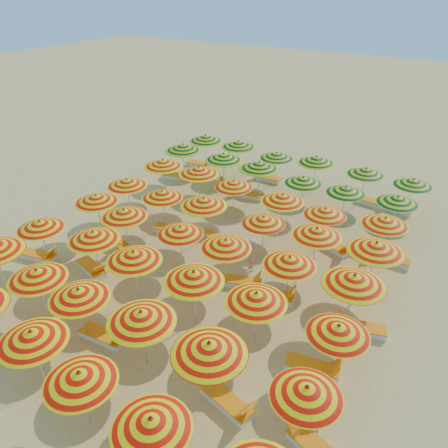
{
  "coord_description": "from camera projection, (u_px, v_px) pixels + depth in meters",
  "views": [
    {
      "loc": [
        8.45,
        -13.55,
        11.01
      ],
      "look_at": [
        0.0,
        0.5,
        1.6
      ],
      "focal_mm": 35.0,
      "sensor_mm": 36.0,
      "label": 1
    }
  ],
  "objects": [
    {
      "name": "umbrella_19",
      "position": [
        124.0,
        213.0,
        19.07
      ],
      "size": [
        2.11,
        2.11,
        2.19
      ],
      "color": "silver",
      "rests_on": "ground"
    },
    {
      "name": "lounger_9",
      "position": [
        135.0,
        252.0,
        19.63
      ],
      "size": [
        1.82,
        0.94,
        0.69
      ],
      "rotation": [
        0.0,
        0.0,
        3.36
      ],
      "color": "white",
      "rests_on": "ground"
    },
    {
      "name": "umbrella_21",
      "position": [
        226.0,
        244.0,
        16.92
      ],
      "size": [
        2.61,
        2.61,
        2.18
      ],
      "color": "silver",
      "rests_on": "ground"
    },
    {
      "name": "umbrella_20",
      "position": [
        180.0,
        230.0,
        18.04
      ],
      "size": [
        2.19,
        2.19,
        2.06
      ],
      "color": "silver",
      "rests_on": "ground"
    },
    {
      "name": "umbrella_41",
      "position": [
        398.0,
        200.0,
        20.44
      ],
      "size": [
        2.22,
        2.22,
        2.07
      ],
      "color": "silver",
      "rests_on": "ground"
    },
    {
      "name": "beachgoer_a",
      "position": [
        251.0,
        255.0,
        18.33
      ],
      "size": [
        0.62,
        0.65,
        1.5
      ],
      "primitive_type": "imported",
      "rotation": [
        0.0,
        0.0,
        5.39
      ],
      "color": "tan",
      "rests_on": "ground"
    },
    {
      "name": "lounger_4",
      "position": [
        228.0,
        402.0,
        12.73
      ],
      "size": [
        1.82,
        1.0,
        0.69
      ],
      "rotation": [
        0.0,
        0.0,
        -0.25
      ],
      "color": "white",
      "rests_on": "ground"
    },
    {
      "name": "umbrella_37",
      "position": [
        224.0,
        157.0,
        24.67
      ],
      "size": [
        2.67,
        2.67,
        2.3
      ],
      "color": "silver",
      "rests_on": "ground"
    },
    {
      "name": "umbrella_11",
      "position": [
        307.0,
        391.0,
        11.08
      ],
      "size": [
        2.43,
        2.43,
        2.04
      ],
      "color": "silver",
      "rests_on": "ground"
    },
    {
      "name": "umbrella_40",
      "position": [
        346.0,
        190.0,
        21.47
      ],
      "size": [
        2.23,
        2.23,
        2.03
      ],
      "color": "silver",
      "rests_on": "ground"
    },
    {
      "name": "umbrella_35",
      "position": [
        385.0,
        221.0,
        18.58
      ],
      "size": [
        2.2,
        2.2,
        2.11
      ],
      "color": "silver",
      "rests_on": "ground"
    },
    {
      "name": "umbrella_27",
      "position": [
        264.0,
        220.0,
        18.84
      ],
      "size": [
        2.02,
        2.02,
        2.02
      ],
      "color": "silver",
      "rests_on": "ground"
    },
    {
      "name": "umbrella_36",
      "position": [
        183.0,
        148.0,
        25.93
      ],
      "size": [
        2.84,
        2.84,
        2.33
      ],
      "color": "silver",
      "rests_on": "ground"
    },
    {
      "name": "lounger_23",
      "position": [
        397.0,
        208.0,
        23.27
      ],
      "size": [
        1.8,
        0.82,
        0.69
      ],
      "rotation": [
        0.0,
        0.0,
        -0.14
      ],
      "color": "white",
      "rests_on": "ground"
    },
    {
      "name": "umbrella_13",
      "position": [
        93.0,
        236.0,
        17.38
      ],
      "size": [
        2.64,
        2.64,
        2.21
      ],
      "color": "silver",
      "rests_on": "ground"
    },
    {
      "name": "umbrella_23",
      "position": [
        354.0,
        280.0,
        14.73
      ],
      "size": [
        2.8,
        2.8,
        2.32
      ],
      "color": "silver",
      "rests_on": "ground"
    },
    {
      "name": "umbrella_18",
      "position": [
        96.0,
        199.0,
        20.3
      ],
      "size": [
        2.26,
        2.26,
        2.2
      ],
      "color": "silver",
      "rests_on": "ground"
    },
    {
      "name": "umbrella_14",
      "position": [
        134.0,
        256.0,
        16.09
      ],
      "size": [
        2.67,
        2.67,
        2.24
      ],
      "color": "silver",
      "rests_on": "ground"
    },
    {
      "name": "umbrella_10",
      "position": [
        209.0,
        348.0,
        12.01
      ],
      "size": [
        2.45,
        2.45,
        2.34
      ],
      "color": "silver",
      "rests_on": "ground"
    },
    {
      "name": "umbrella_26",
      "position": [
        204.0,
        202.0,
        19.77
      ],
      "size": [
        2.87,
        2.87,
        2.31
      ],
      "color": "silver",
      "rests_on": "ground"
    },
    {
      "name": "lounger_13",
      "position": [
        171.0,
        230.0,
        21.29
      ],
      "size": [
        1.79,
        0.79,
        0.69
      ],
      "rotation": [
        0.0,
        0.0,
        0.12
      ],
      "color": "white",
      "rests_on": "ground"
    },
    {
      "name": "lounger_3",
      "position": [
        104.0,
        336.0,
        15.06
      ],
      "size": [
        1.77,
        0.7,
        0.69
      ],
      "rotation": [
        0.0,
        0.0,
        0.07
      ],
      "color": "white",
      "rests_on": "ground"
    },
    {
      "name": "umbrella_28",
      "position": [
        317.0,
        232.0,
        17.67
      ],
      "size": [
        2.19,
        2.19,
        2.19
      ],
      "color": "silver",
      "rests_on": "ground"
    },
    {
      "name": "umbrella_3",
      "position": [
        80.0,
        377.0,
        11.39
      ],
      "size": [
        2.51,
        2.51,
        2.12
      ],
      "color": "silver",
      "rests_on": "ground"
    },
    {
      "name": "umbrella_32",
      "position": [
        234.0,
        184.0,
        21.99
      ],
      "size": [
        2.25,
        2.25,
        2.06
      ],
      "color": "silver",
      "rests_on": "ground"
    },
    {
      "name": "umbrella_43",
      "position": [
        239.0,
        144.0,
        26.63
      ],
      "size": [
        2.71,
        2.71,
        2.26
      ],
      "color": "silver",
      "rests_on": "ground"
    },
    {
      "name": "umbrella_44",
      "position": [
        277.0,
        155.0,
        25.51
      ],
      "size": [
        2.54,
        2.54,
        2.05
      ],
      "color": "silver",
      "rests_on": "ground"
    },
    {
      "name": "lounger_10",
      "position": [
        241.0,
        282.0,
        17.72
      ],
      "size": [
        1.83,
        1.09,
        0.69
      ],
      "rotation": [
        0.0,
        0.0,
        0.32
      ],
      "color": "white",
      "rests_on": "ground"
    },
    {
      "name": "lounger_17",
      "position": [
        177.0,
        176.0,
        27.01
      ],
      "size": [
        1.83,
        1.05,
        0.69
      ],
      "rotation": [
        0.0,
        0.0,
        0.29
      ],
      "color": "white",
      "rests_on": "ground"
    },
    {
      "name": "lounger_11",
      "position": [
        273.0,
        295.0,
        16.98
      ],
      "size": [
        1.81,
        0.9,
        0.69
      ],
      "rotation": [
        0.0,
        0.0,
        0.19
      ],
      "color": "white",
      "rests_on": "ground"
    },
    {
      "name": "umbrella_16",
      "position": [
        256.0,
        297.0,
        14.1
      ],
      "size": [
        2.28,
        2.28,
        2.2
      ],
      "color": "silver",
      "rests_on": "ground"
    },
    {
      "name": "umbrella_33",
      "position": [
        283.0,
        198.0,
        20.36
      ],
      "size": [
        2.72,
        2.72,
        2.2
      ],
      "color": "silver",
      "rests_on": "ground"
    },
    {
      "name": "lounger_20",
      "position": [
        200.0,
        164.0,
        28.67
      ],
      "size": [
        1.76,
        0.66,
        0.69
      ],
      "rotation": [
        0.0,
        0.0,
        0.05
      ],
      "color": "white",
      "rests_on": "ground"
    },
    {
      "name": "lounger_7",
      "position": [
        92.0,
        268.0,
        18.53
      ],
      "size": [
        1.83,
        1.06,
        0.69
      ],
      "rotation": [
        0.0,
        0.0,
        -0.29
      ],
      "color": "white",
      "rests_on": "ground"
    },
    {
      "name": "umbrella_2",
      "position": [
        32.0,
        336.0,
        12.58
      ],
      "size": [
        2.66,
        2.66,
        2.2
      ],
      "color": "silver",
      "rests_on": "ground"
    },
    {
      "name": "umbrella_45",
      "position": [
        316.0,
        160.0,
        24.4
      ],
      "size": [
        2.42,
        2.42,
        2.25
      ],
      "color": "silver",
      "rests_on": "ground"
    },
    {
      "name": "umbrella_39",
      "position": [
        303.0,
        180.0,
        22.43
      ],
      "size": [
        2.29,
        2.29,
        2.05
      ],
      "color": "silver",
      "rests_on": "ground"
    },
    {
      "name": "umbrella_46",
      "position": [
        366.0,
        171.0,
        23.19
      ],
      "size": [
        2.2,
        2.2,
        2.15
      ],
      "color": "silver",
      "rests_on": "ground"
    },
    {
      "name": "umbrella_31",
      "position": [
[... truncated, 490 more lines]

